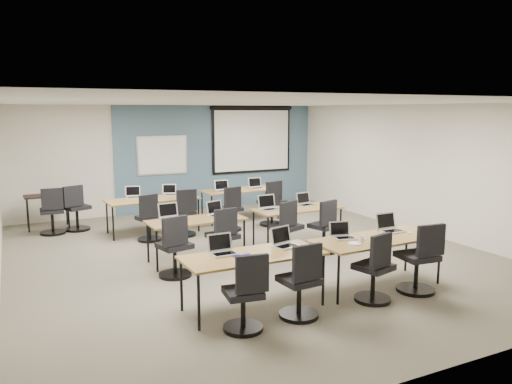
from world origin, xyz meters
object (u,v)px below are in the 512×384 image
task_chair_9 (184,217)px  spare_chair_b (52,215)px  projector_screen (252,136)px  training_table_back_right (240,191)px  spare_chair_a (76,212)px  laptop_0 (222,249)px  laptop_4 (170,215)px  task_chair_6 (287,232)px  training_table_front_right (376,241)px  task_chair_7 (325,231)px  laptop_10 (223,189)px  task_chair_5 (224,241)px  task_chair_8 (149,222)px  laptop_7 (305,202)px  task_chair_1 (301,287)px  task_chair_0 (245,299)px  training_table_back_left (153,201)px  laptop_8 (134,195)px  laptop_3 (390,227)px  task_chair_11 (272,207)px  laptop_5 (216,212)px  whiteboard (162,155)px  task_chair_2 (375,273)px  training_table_mid_left (196,222)px  training_table_mid_right (298,210)px  laptop_2 (343,234)px  laptop_11 (256,186)px  task_chair_4 (175,252)px  training_table_front_left (253,257)px  task_chair_3 (420,264)px  utility_table (47,199)px  task_chair_10 (231,213)px

task_chair_9 → spare_chair_b: size_ratio=1.00×
projector_screen → training_table_back_right: bearing=-123.9°
task_chair_9 → spare_chair_a: bearing=145.7°
laptop_0 → laptop_4: bearing=89.5°
laptop_0 → task_chair_6: size_ratio=0.33×
training_table_front_right → task_chair_7: (0.32, 1.79, -0.28)m
laptop_10 → projector_screen: bearing=50.7°
task_chair_5 → task_chair_8: (-0.72, 2.08, -0.01)m
laptop_7 → task_chair_1: bearing=-131.5°
task_chair_0 → laptop_7: laptop_7 is taller
training_table_back_left → laptop_0: 4.46m
task_chair_5 → laptop_8: task_chair_5 is taller
laptop_3 → task_chair_11: 3.92m
laptop_5 → laptop_7: laptop_5 is taller
whiteboard → task_chair_2: 7.33m
training_table_mid_left → spare_chair_a: size_ratio=1.65×
laptop_5 → laptop_10: (1.14, 2.44, -0.00)m
training_table_mid_right → task_chair_9: (-1.72, 1.64, -0.27)m
laptop_0 → task_chair_8: size_ratio=0.35×
laptop_5 → spare_chair_a: spare_chair_a is taller
laptop_5 → laptop_2: bearing=-83.6°
laptop_7 → spare_chair_a: bearing=134.4°
task_chair_2 → laptop_8: (-1.98, 5.50, 0.39)m
task_chair_0 → laptop_11: (2.88, 5.54, 0.40)m
training_table_front_right → training_table_mid_right: 2.46m
laptop_5 → task_chair_11: size_ratio=0.32×
task_chair_4 → task_chair_9: bearing=55.8°
laptop_4 → task_chair_7: (2.65, -0.81, -0.39)m
training_table_front_left → training_table_mid_right: bearing=48.1°
task_chair_1 → task_chair_6: bearing=60.0°
training_table_front_left → training_table_mid_right: size_ratio=1.09×
task_chair_5 → laptop_8: 3.20m
training_table_back_left → laptop_10: (1.71, 0.25, 0.10)m
task_chair_3 → spare_chair_a: bearing=128.1°
task_chair_1 → laptop_5: bearing=84.5°
training_table_front_right → training_table_mid_right: (0.14, 2.46, -0.01)m
training_table_back_right → utility_table: 4.29m
training_table_mid_left → task_chair_5: bearing=-55.7°
task_chair_5 → task_chair_9: 2.17m
training_table_front_left → task_chair_1: size_ratio=1.89×
projector_screen → laptop_0: bearing=-118.9°
projector_screen → task_chair_6: 5.19m
projector_screen → task_chair_4: size_ratio=2.41×
task_chair_4 → laptop_10: size_ratio=3.01×
laptop_2 → spare_chair_b: size_ratio=0.31×
task_chair_10 → laptop_11: 1.43m
spare_chair_b → training_table_mid_right: bearing=-34.1°
training_table_back_left → utility_table: (-1.98, 1.38, -0.03)m
laptop_8 → laptop_2: bearing=-52.7°
task_chair_5 → spare_chair_b: spare_chair_b is taller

